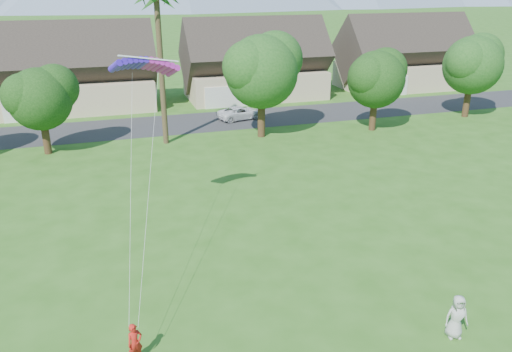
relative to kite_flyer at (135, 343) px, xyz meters
name	(u,v)px	position (x,y,z in m)	size (l,w,h in m)	color
street	(180,124)	(6.32, 30.41, -0.75)	(90.00, 7.00, 0.01)	#2D2D30
kite_flyer	(135,343)	(0.00, 0.00, 0.00)	(0.55, 0.36, 1.51)	red
watcher	(457,317)	(11.39, -2.16, 0.12)	(0.86, 0.56, 1.76)	#B4B5B0
parked_car	(240,113)	(12.14, 30.41, -0.14)	(2.04, 4.42, 1.23)	white
houses_row	(170,71)	(6.81, 39.40, 2.69)	(72.75, 8.19, 8.86)	beige
tree_row	(174,84)	(5.18, 24.32, 4.13)	(62.27, 6.67, 8.45)	#47301C
parafoil_kite	(145,63)	(1.86, 9.61, 8.03)	(3.36, 1.46, 0.50)	#3918BB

